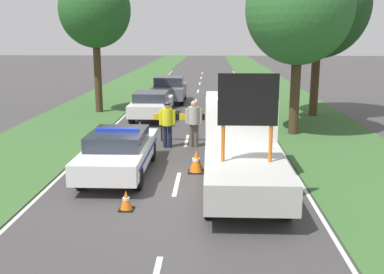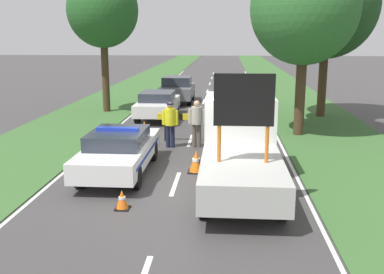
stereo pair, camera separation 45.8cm
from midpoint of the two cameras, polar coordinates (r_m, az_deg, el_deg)
name	(u,v)px [view 2 (the right image)]	position (r m, az deg, el deg)	size (l,w,h in m)	color
ground_plane	(175,185)	(12.78, -1.14, -6.11)	(160.00, 160.00, 0.00)	#3D3A3A
lane_markings	(199,114)	(24.08, 1.49, 2.94)	(7.20, 57.76, 0.01)	silver
grass_verge_left	(126,93)	(33.05, -8.00, 5.56)	(4.39, 120.00, 0.03)	#38602D
grass_verge_right	(289,95)	(32.63, 12.59, 5.28)	(4.39, 120.00, 0.03)	#38602D
police_car	(119,150)	(13.86, -8.28, -1.65)	(1.81, 4.80, 1.44)	white
work_truck	(240,145)	(12.63, 7.20, -0.99)	(2.03, 5.70, 3.27)	white
road_barrier	(196,119)	(17.67, 1.20, 2.34)	(3.04, 0.08, 1.12)	black
police_officer	(170,121)	(16.76, -2.01, 2.06)	(0.61, 0.39, 1.71)	#191E38
pedestrian_civilian	(197,120)	(16.81, 1.38, 2.18)	(0.64, 0.40, 1.77)	brown
traffic_cone_near_police	(121,139)	(16.97, -8.25, -0.24)	(0.51, 0.51, 0.69)	black
traffic_cone_centre_front	(122,200)	(11.11, -7.70, -7.89)	(0.35, 0.35, 0.49)	black
traffic_cone_near_truck	(144,128)	(18.89, -5.37, 1.09)	(0.46, 0.46, 0.64)	black
traffic_cone_behind_barrier	(131,133)	(18.19, -7.07, 0.57)	(0.45, 0.45, 0.62)	black
traffic_cone_lane_edge	(196,161)	(13.84, 1.48, -3.12)	(0.51, 0.51, 0.69)	black
queued_car_van_white	(158,104)	(22.66, -3.79, 4.19)	(1.80, 4.36, 1.38)	silver
queued_car_suv_grey	(177,89)	(28.29, -1.41, 6.09)	(1.95, 4.02, 1.60)	slate
roadside_tree_near_left	(103,11)	(24.91, -10.74, 15.48)	(3.74, 3.74, 7.38)	#42301E
roadside_tree_near_right	(327,5)	(24.04, 17.36, 15.67)	(5.00, 5.00, 8.21)	#42301E
roadside_tree_mid_left	(306,1)	(21.60, 14.92, 16.40)	(3.32, 3.32, 7.44)	#42301E
roadside_tree_mid_right	(305,8)	(19.18, 14.81, 15.53)	(4.34, 4.34, 7.48)	#42301E
utility_pole	(305,32)	(19.88, 14.87, 12.74)	(1.20, 0.20, 8.27)	#473828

